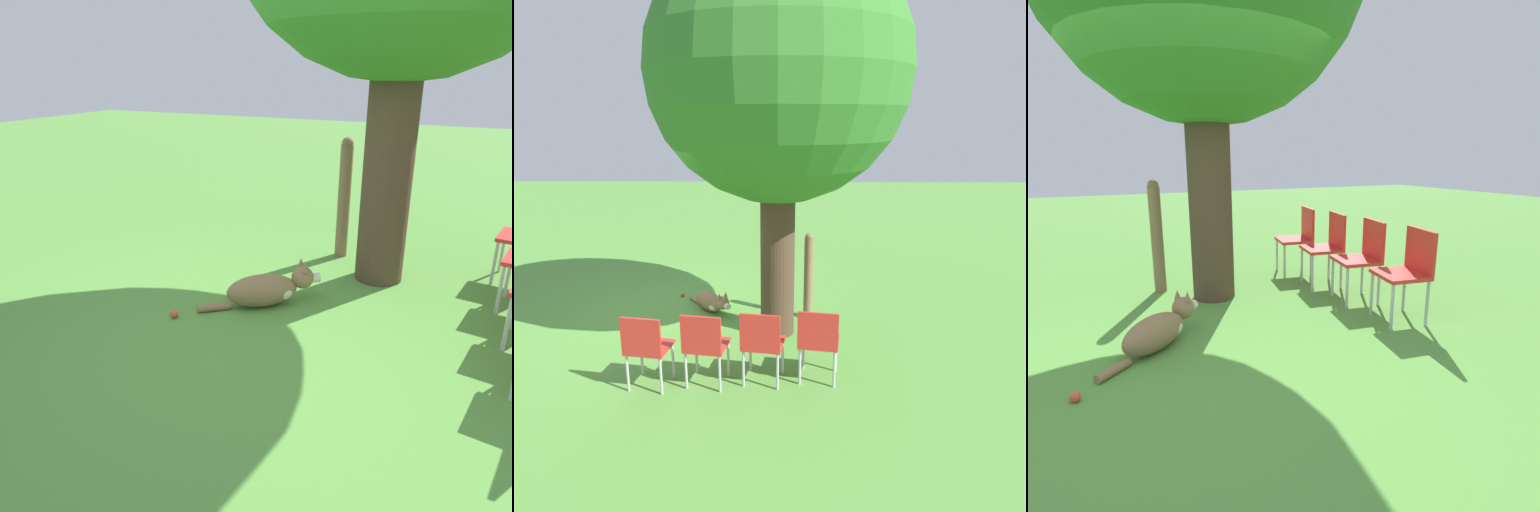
# 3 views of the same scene
# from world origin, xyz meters

# --- Properties ---
(ground_plane) EXTENTS (30.00, 30.00, 0.00)m
(ground_plane) POSITION_xyz_m (0.00, 0.00, 0.00)
(ground_plane) COLOR #56933D
(dog) EXTENTS (0.89, 0.76, 0.39)m
(dog) POSITION_xyz_m (-0.33, 0.20, 0.15)
(dog) COLOR olive
(dog) RESTS_ON ground_plane
(fence_post) EXTENTS (0.13, 0.13, 1.28)m
(fence_post) POSITION_xyz_m (-0.12, 1.64, 0.65)
(fence_post) COLOR #846647
(fence_post) RESTS_ON ground_plane
(tennis_ball) EXTENTS (0.07, 0.07, 0.07)m
(tennis_ball) POSITION_xyz_m (-0.94, -0.37, 0.03)
(tennis_ball) COLOR #E54C33
(tennis_ball) RESTS_ON ground_plane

